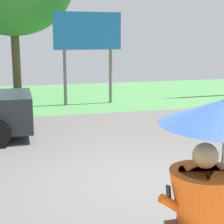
% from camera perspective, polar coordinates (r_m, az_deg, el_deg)
% --- Properties ---
extents(ground_plane, '(40.00, 22.00, 0.20)m').
position_cam_1_polar(ground_plane, '(9.34, -1.29, -4.44)').
color(ground_plane, '#565451').
extents(monk_pedestrian, '(1.14, 1.12, 2.13)m').
position_cam_1_polar(monk_pedestrian, '(3.32, 14.97, -13.80)').
color(monk_pedestrian, '#E55B19').
rests_on(monk_pedestrian, ground_plane).
extents(roadside_billboard, '(2.60, 0.12, 3.50)m').
position_cam_1_polar(roadside_billboard, '(13.91, -3.90, 11.72)').
color(roadside_billboard, slate).
rests_on(roadside_billboard, ground_plane).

